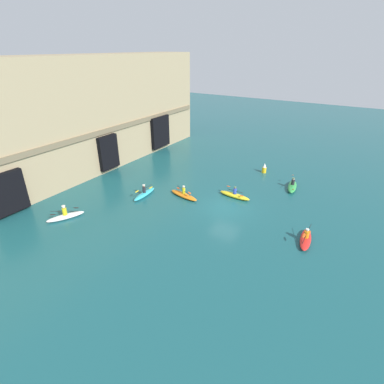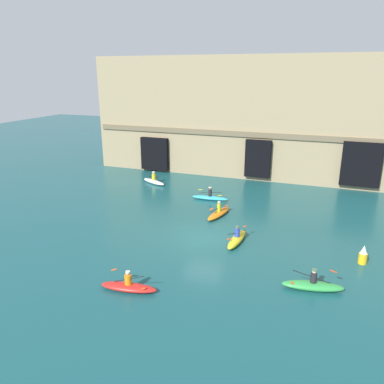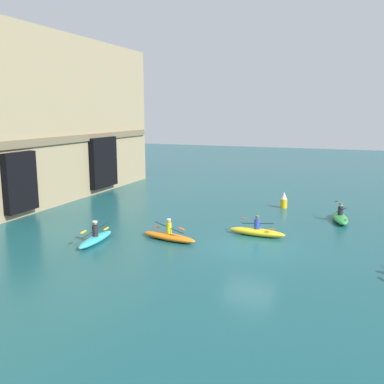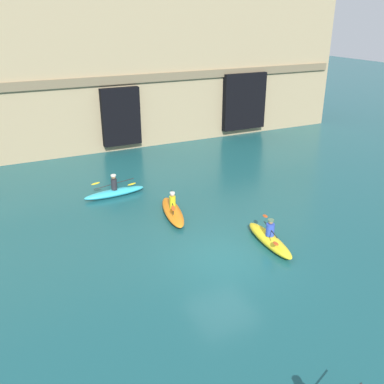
{
  "view_description": "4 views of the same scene",
  "coord_description": "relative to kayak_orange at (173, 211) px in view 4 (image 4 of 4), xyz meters",
  "views": [
    {
      "loc": [
        -21.24,
        -9.7,
        12.84
      ],
      "look_at": [
        -1.17,
        2.81,
        1.28
      ],
      "focal_mm": 28.0,
      "sensor_mm": 36.0,
      "label": 1
    },
    {
      "loc": [
        7.11,
        -21.43,
        10.44
      ],
      "look_at": [
        -1.77,
        2.48,
        2.28
      ],
      "focal_mm": 35.0,
      "sensor_mm": 36.0,
      "label": 2
    },
    {
      "loc": [
        -19.85,
        -4.62,
        6.63
      ],
      "look_at": [
        0.62,
        3.33,
        2.47
      ],
      "focal_mm": 40.0,
      "sensor_mm": 36.0,
      "label": 3
    },
    {
      "loc": [
        -7.08,
        -11.97,
        8.61
      ],
      "look_at": [
        0.89,
        4.65,
        0.81
      ],
      "focal_mm": 40.0,
      "sensor_mm": 36.0,
      "label": 4
    }
  ],
  "objects": [
    {
      "name": "ground_plane",
      "position": [
        0.26,
        -4.29,
        -0.22
      ],
      "size": [
        120.0,
        120.0,
        0.0
      ],
      "primitive_type": "plane",
      "color": "#195156"
    },
    {
      "name": "cliff_bluff",
      "position": [
        0.45,
        13.25,
        5.79
      ],
      "size": [
        35.32,
        5.61,
        12.09
      ],
      "color": "#9E8966",
      "rests_on": "ground"
    },
    {
      "name": "kayak_orange",
      "position": [
        0.0,
        0.0,
        0.0
      ],
      "size": [
        1.36,
        3.3,
        1.14
      ],
      "rotation": [
        0.0,
        0.0,
        4.52
      ],
      "color": "orange",
      "rests_on": "ground"
    },
    {
      "name": "kayak_cyan",
      "position": [
        -1.77,
        3.32,
        0.01
      ],
      "size": [
        3.18,
        0.88,
        1.14
      ],
      "rotation": [
        0.0,
        0.0,
        3.22
      ],
      "color": "#33B2C6",
      "rests_on": "ground"
    },
    {
      "name": "kayak_yellow",
      "position": [
        2.43,
        -4.12,
        0.04
      ],
      "size": [
        0.97,
        3.13,
        1.12
      ],
      "rotation": [
        0.0,
        0.0,
        1.5
      ],
      "color": "yellow",
      "rests_on": "ground"
    }
  ]
}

